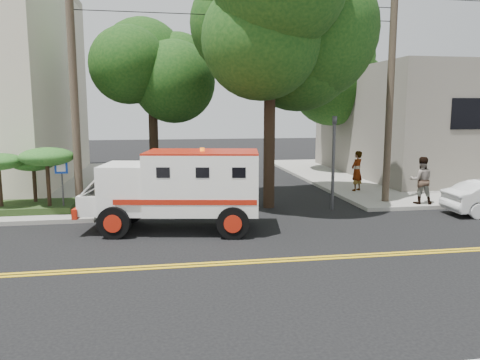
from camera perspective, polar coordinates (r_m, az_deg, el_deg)
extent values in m
plane|color=black|center=(12.19, 3.59, -9.83)|extent=(100.00, 100.00, 0.00)
cube|color=gray|center=(29.80, 23.31, 0.63)|extent=(17.00, 17.00, 0.15)
cube|color=slate|center=(30.83, 25.51, 6.49)|extent=(14.00, 12.00, 6.00)
cylinder|color=#382D23|center=(17.50, -19.59, 10.25)|extent=(0.28, 0.28, 9.00)
cylinder|color=#382D23|center=(19.63, 17.84, 10.11)|extent=(0.28, 0.28, 9.00)
cylinder|color=black|center=(18.23, 3.61, 7.50)|extent=(0.44, 0.44, 7.00)
sphere|color=black|center=(18.50, 3.72, 18.40)|extent=(5.32, 5.32, 5.32)
sphere|color=black|center=(18.18, 8.06, 20.34)|extent=(4.56, 4.56, 4.56)
cylinder|color=black|center=(23.27, -10.50, 5.89)|extent=(0.44, 0.44, 5.60)
sphere|color=black|center=(23.31, -10.70, 12.78)|extent=(3.92, 3.92, 3.92)
sphere|color=black|center=(22.80, -8.57, 13.99)|extent=(3.36, 3.36, 3.36)
cylinder|color=black|center=(29.46, 12.73, 6.71)|extent=(0.44, 0.44, 5.95)
sphere|color=black|center=(29.52, 12.92, 12.48)|extent=(4.20, 4.20, 4.20)
sphere|color=black|center=(29.37, 15.08, 13.31)|extent=(3.60, 3.60, 3.60)
cylinder|color=#3F3F42|center=(18.16, 11.30, 1.97)|extent=(0.12, 0.12, 3.60)
imported|color=#3F3F42|center=(18.06, 11.43, 6.22)|extent=(0.15, 0.18, 0.90)
cylinder|color=#3F3F42|center=(18.03, -20.80, -1.05)|extent=(0.06, 0.06, 2.00)
cube|color=#0C33A5|center=(17.86, -20.98, 1.45)|extent=(0.45, 0.03, 0.45)
cube|color=#1E3314|center=(19.02, -24.19, -3.00)|extent=(3.20, 2.00, 0.24)
cylinder|color=black|center=(18.84, -27.23, -0.59)|extent=(0.14, 0.14, 1.52)
cylinder|color=black|center=(19.24, -23.76, -0.43)|extent=(0.14, 0.14, 1.36)
ellipsoid|color=#154818|center=(19.15, -23.89, 1.83)|extent=(1.55, 1.55, 0.54)
cylinder|color=black|center=(18.19, -22.33, -0.32)|extent=(0.14, 0.14, 1.68)
ellipsoid|color=#154818|center=(18.08, -22.50, 2.64)|extent=(1.91, 1.91, 0.66)
cube|color=white|center=(14.85, -4.58, -0.27)|extent=(3.79, 2.64, 1.88)
cube|color=white|center=(15.29, -13.61, -0.92)|extent=(1.75, 2.19, 1.52)
cube|color=black|center=(15.41, -16.18, 0.57)|extent=(0.32, 1.50, 0.63)
cube|color=white|center=(15.62, -16.90, -2.51)|extent=(1.11, 1.90, 0.63)
cube|color=#AE1D0D|center=(15.80, -18.41, -3.28)|extent=(0.50, 1.92, 0.31)
cube|color=#AE1D0D|center=(14.74, -4.62, 3.44)|extent=(3.79, 2.64, 0.05)
cylinder|color=black|center=(14.56, -15.12, -5.03)|extent=(1.02, 0.45, 0.98)
cylinder|color=black|center=(16.45, -13.27, -3.41)|extent=(1.02, 0.45, 0.98)
cylinder|color=black|center=(14.03, -0.87, -5.24)|extent=(1.02, 0.45, 0.98)
cylinder|color=black|center=(15.98, -0.70, -3.52)|extent=(1.02, 0.45, 0.98)
imported|color=gray|center=(22.00, 14.05, 1.08)|extent=(0.80, 0.74, 1.83)
imported|color=gray|center=(19.75, 21.22, -0.03)|extent=(1.07, 0.93, 1.86)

